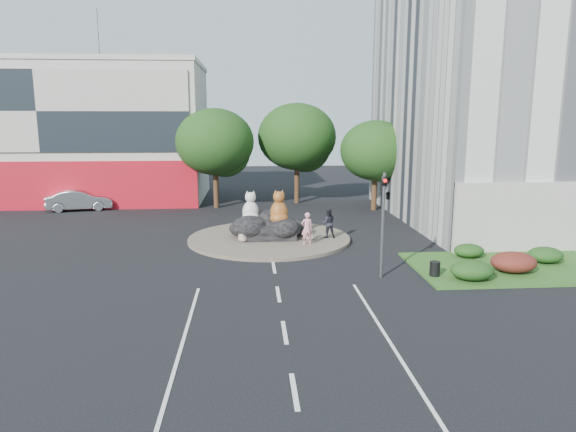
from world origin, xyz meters
The scene contains 22 objects.
ground centered at (0.00, 0.00, 0.00)m, with size 120.00×120.00×0.00m, color black.
roundabout_island centered at (0.00, 10.00, 0.10)m, with size 10.00×10.00×0.20m, color brown.
rock_plinth centered at (0.00, 10.00, 0.65)m, with size 3.20×2.60×0.90m, color black, non-canonical shape.
shophouse_block centered at (-18.00, 27.91, 6.18)m, with size 25.20×12.30×17.40m.
grass_verge centered at (12.00, 3.00, 0.06)m, with size 10.00×6.00×0.12m, color #2F4F1A.
tree_left centered at (-3.93, 22.06, 5.25)m, with size 6.46×6.46×8.27m.
tree_mid centered at (3.07, 24.06, 5.56)m, with size 6.84×6.84×8.76m.
tree_right centered at (9.07, 20.06, 4.63)m, with size 5.70×5.70×7.30m.
hedge_near_green centered at (9.00, 1.00, 0.57)m, with size 2.00×1.60×0.90m, color #153C13.
hedge_red centered at (11.50, 2.00, 0.61)m, with size 2.20×1.76×0.99m, color #481513.
hedge_mid_green centered at (14.00, 3.50, 0.53)m, with size 1.80×1.44×0.81m, color #153C13.
hedge_back_green centered at (10.50, 4.80, 0.48)m, with size 1.60×1.28×0.72m, color #153C13.
traffic_light centered at (5.10, 2.00, 3.62)m, with size 0.44×1.24×5.00m.
street_lamp centered at (12.82, 8.00, 4.55)m, with size 2.34×0.22×8.06m.
cat_white centered at (-1.13, 10.38, 2.08)m, with size 1.18×1.02×1.96m, color beige, non-canonical shape.
cat_tabby centered at (0.60, 9.72, 2.15)m, with size 1.26×1.09×2.10m, color #BB5A27, non-canonical shape.
kitten_calico centered at (-1.62, 8.87, 0.71)m, with size 0.62×0.53×1.03m, color beige, non-canonical shape.
kitten_white centered at (2.43, 9.06, 0.60)m, with size 0.48×0.42×0.81m, color silver, non-canonical shape.
pedestrian_pink centered at (2.12, 7.96, 1.15)m, with size 0.69×0.45×1.90m, color pink.
pedestrian_dark centered at (3.61, 9.58, 1.12)m, with size 0.90×0.70×1.85m, color black.
parked_car centered at (-15.09, 21.62, 0.85)m, with size 1.79×5.13×1.69m, color #95999C.
litter_bin centered at (7.50, 1.70, 0.47)m, with size 0.48×0.48×0.70m, color black.
Camera 1 is at (-1.15, -21.00, 7.47)m, focal length 32.00 mm.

